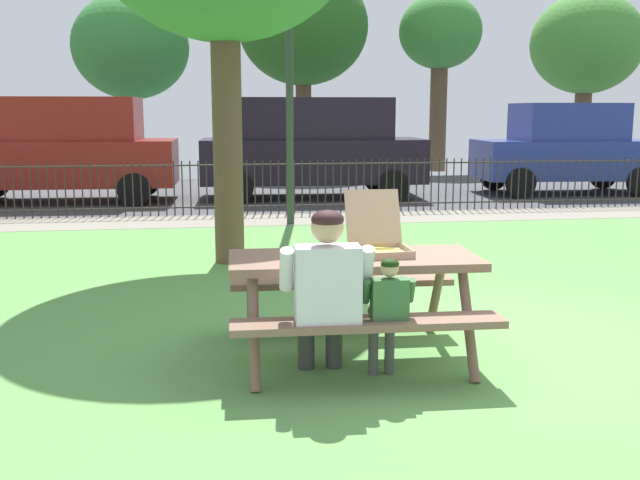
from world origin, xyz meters
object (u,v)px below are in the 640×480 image
(pizza_box_open, at_px, (378,242))
(lamp_post_walkway, at_px, (290,77))
(parked_car_center, at_px, (312,146))
(far_tree_midright, at_px, (440,37))
(child_at_table, at_px, (387,308))
(parked_car_left, at_px, (58,147))
(pizza_slice_on_table, at_px, (322,254))
(picnic_table_foreground, at_px, (354,279))
(far_tree_center, at_px, (303,27))
(far_tree_midleft, at_px, (131,47))
(parked_car_right, at_px, (566,148))
(far_tree_right, at_px, (587,45))
(adult_at_table, at_px, (326,289))

(pizza_box_open, bearing_deg, lamp_post_walkway, 89.62)
(parked_car_center, xyz_separation_m, far_tree_midright, (4.73, 6.42, 2.90))
(child_at_table, distance_m, parked_car_left, 11.52)
(parked_car_left, bearing_deg, pizza_slice_on_table, -69.36)
(parked_car_center, bearing_deg, far_tree_midright, 53.65)
(pizza_slice_on_table, bearing_deg, parked_car_center, 82.58)
(picnic_table_foreground, distance_m, far_tree_center, 17.09)
(far_tree_midleft, height_order, far_tree_center, far_tree_center)
(parked_car_left, height_order, far_tree_center, far_tree_center)
(lamp_post_walkway, bearing_deg, pizza_slice_on_table, -94.05)
(pizza_slice_on_table, distance_m, far_tree_midright, 17.89)
(parked_car_right, bearing_deg, far_tree_midleft, 147.14)
(picnic_table_foreground, relative_size, parked_car_left, 0.40)
(lamp_post_walkway, relative_size, far_tree_right, 0.70)
(parked_car_center, bearing_deg, parked_car_left, 180.00)
(child_at_table, height_order, lamp_post_walkway, lamp_post_walkway)
(child_at_table, height_order, far_tree_midleft, far_tree_midleft)
(child_at_table, height_order, far_tree_center, far_tree_center)
(pizza_box_open, height_order, far_tree_right, far_tree_right)
(lamp_post_walkway, xyz_separation_m, parked_car_left, (-4.27, 3.60, -1.24))
(far_tree_midright, bearing_deg, far_tree_right, 0.00)
(picnic_table_foreground, distance_m, far_tree_midleft, 17.18)
(adult_at_table, distance_m, parked_car_right, 12.81)
(far_tree_midleft, relative_size, far_tree_right, 0.94)
(far_tree_right, bearing_deg, adult_at_table, -122.20)
(child_at_table, relative_size, far_tree_right, 0.16)
(adult_at_table, xyz_separation_m, far_tree_midright, (6.11, 17.11, 3.34))
(pizza_slice_on_table, bearing_deg, lamp_post_walkway, 85.95)
(pizza_box_open, distance_m, far_tree_center, 16.93)
(picnic_table_foreground, height_order, parked_car_center, parked_car_center)
(picnic_table_foreground, height_order, parked_car_left, parked_car_left)
(far_tree_center, bearing_deg, child_at_table, -95.29)
(parked_car_left, distance_m, parked_car_center, 5.12)
(pizza_box_open, height_order, child_at_table, pizza_box_open)
(parked_car_center, bearing_deg, far_tree_right, 34.36)
(pizza_box_open, xyz_separation_m, child_at_table, (-0.07, -0.62, -0.33))
(lamp_post_walkway, height_order, parked_car_left, lamp_post_walkway)
(far_tree_midright, bearing_deg, parked_car_left, -146.89)
(parked_car_right, distance_m, far_tree_midright, 7.15)
(pizza_slice_on_table, relative_size, parked_car_right, 0.06)
(far_tree_midleft, distance_m, far_tree_midright, 9.01)
(parked_car_left, distance_m, far_tree_right, 16.11)
(pizza_box_open, height_order, lamp_post_walkway, lamp_post_walkway)
(picnic_table_foreground, height_order, far_tree_center, far_tree_center)
(picnic_table_foreground, height_order, far_tree_midright, far_tree_midright)
(pizza_box_open, distance_m, parked_car_right, 12.05)
(parked_car_right, bearing_deg, picnic_table_foreground, -123.57)
(parked_car_center, relative_size, far_tree_center, 0.79)
(parked_car_center, relative_size, far_tree_right, 0.87)
(parked_car_right, xyz_separation_m, far_tree_right, (3.73, 6.42, 2.80))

